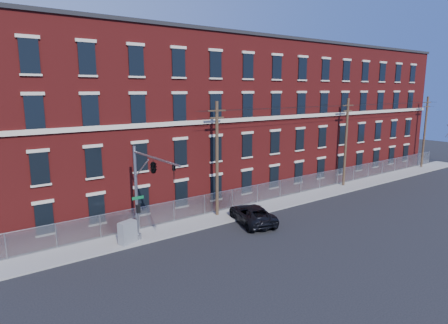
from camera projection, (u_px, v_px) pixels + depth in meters
name	position (u px, v px, depth m)	size (l,w,h in m)	color
ground	(239.00, 241.00, 28.42)	(140.00, 140.00, 0.00)	black
sidewalk	(300.00, 198.00, 39.34)	(65.00, 3.00, 0.12)	gray
mill_building	(245.00, 115.00, 44.90)	(55.30, 14.32, 16.30)	maroon
chain_link_fence	(291.00, 186.00, 40.19)	(59.06, 0.06, 1.85)	#A5A8AD
traffic_signal_mast	(149.00, 176.00, 25.65)	(0.90, 6.75, 7.00)	#9EA0A5
utility_pole_near	(217.00, 157.00, 33.02)	(1.80, 0.28, 10.00)	#4B3825
utility_pole_mid	(346.00, 141.00, 43.48)	(1.80, 0.28, 10.00)	#4B3825
utility_pole_far	(425.00, 131.00, 53.94)	(1.80, 0.28, 10.00)	#4B3825
overhead_wires	(348.00, 107.00, 42.77)	(40.00, 0.62, 0.62)	black
pickup_truck	(252.00, 214.00, 32.11)	(2.56, 5.56, 1.55)	black
utility_cabinet	(128.00, 232.00, 27.55)	(1.30, 0.65, 1.63)	slate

